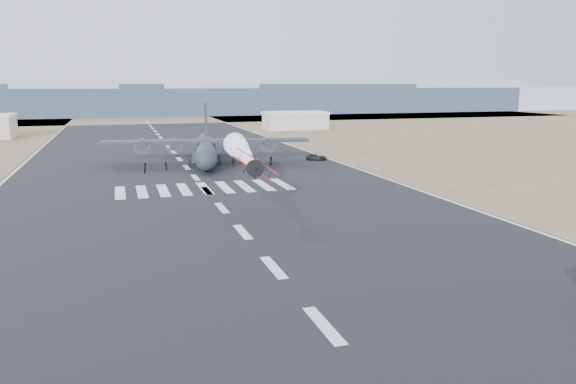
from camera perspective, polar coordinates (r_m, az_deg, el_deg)
name	(u,v)px	position (r m, az deg, el deg)	size (l,w,h in m)	color
ground	(324,325)	(36.94, 3.66, -13.35)	(500.00, 500.00, 0.00)	black
scrub_far	(144,118)	(262.17, -14.47, 7.30)	(500.00, 80.00, 0.00)	brown
runway_markings	(195,178)	(93.49, -9.39, 1.46)	(60.00, 260.00, 0.01)	silver
ridge_seg_d	(140,101)	(291.84, -14.82, 8.90)	(150.00, 50.00, 13.00)	#8C9DB2
ridge_seg_e	(266,98)	(301.56, -2.23, 9.49)	(150.00, 50.00, 15.00)	#8C9DB2
ridge_seg_f	(378,96)	(324.29, 9.10, 9.64)	(150.00, 50.00, 17.00)	#8C9DB2
ridge_seg_g	(477,98)	(357.60, 18.61, 9.01)	(150.00, 50.00, 13.00)	#8C9DB2
hangar_right	(295,120)	(190.90, 0.73, 7.30)	(20.50, 12.50, 5.90)	#B3AD9F
aerobatic_biplane	(254,166)	(64.76, -3.43, 2.61)	(4.79, 5.11, 4.30)	#B90C0E
smoke_trail	(238,148)	(82.73, -5.09, 4.50)	(4.19, 21.65, 3.55)	white
transport_aircraft	(206,148)	(110.65, -8.30, 4.49)	(39.44, 32.34, 11.39)	#222B34
support_vehicle	(316,157)	(113.64, 2.90, 3.56)	(1.96, 4.25, 1.18)	black
crew_a	(240,160)	(107.65, -4.86, 3.28)	(0.64, 0.53, 1.76)	black
crew_b	(166,166)	(101.77, -12.31, 2.58)	(0.78, 0.48, 1.61)	black
crew_c	(199,161)	(106.74, -9.06, 3.08)	(1.05, 0.49, 1.62)	black
crew_d	(234,162)	(105.37, -5.56, 3.10)	(1.02, 0.52, 1.74)	black
crew_e	(271,161)	(106.25, -1.77, 3.21)	(0.85, 0.52, 1.74)	black
crew_f	(204,166)	(100.96, -8.56, 2.65)	(1.51, 0.49, 1.62)	black
crew_g	(190,164)	(103.82, -9.93, 2.84)	(0.60, 0.50, 1.66)	black
crew_h	(146,168)	(99.66, -14.27, 2.38)	(0.88, 0.54, 1.81)	black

